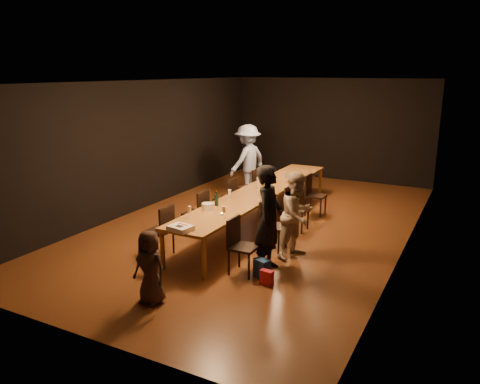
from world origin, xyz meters
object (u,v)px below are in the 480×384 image
at_px(chair_left_2, 225,198).
at_px(child, 150,267).
at_px(chair_right_2, 297,209).
at_px(chair_left_0, 159,230).
at_px(chair_left_3, 249,187).
at_px(man_blue, 248,160).
at_px(chair_right_3, 316,195).
at_px(chair_left_1, 195,213).
at_px(woman_tan, 297,215).
at_px(chair_right_1, 274,225).
at_px(woman_birthday, 269,219).
at_px(plate_stack, 208,207).
at_px(champagne_bottle, 217,198).
at_px(birthday_cake, 180,228).
at_px(table, 260,193).
at_px(chair_right_0, 244,246).
at_px(ice_bucket, 268,179).

bearing_deg(chair_left_2, child, -165.89).
xyz_separation_m(chair_right_2, chair_left_0, (-1.70, -2.40, 0.00)).
bearing_deg(chair_left_3, man_blue, 28.52).
relative_size(chair_right_3, chair_left_1, 1.00).
bearing_deg(chair_right_3, woman_tan, 11.20).
relative_size(chair_left_1, chair_left_3, 1.00).
distance_m(chair_right_1, woman_birthday, 1.03).
height_order(child, plate_stack, child).
bearing_deg(champagne_bottle, chair_right_3, 67.66).
xyz_separation_m(chair_right_1, champagne_bottle, (-1.08, -0.22, 0.44)).
relative_size(woman_birthday, birthday_cake, 4.44).
bearing_deg(woman_birthday, chair_right_3, -1.72).
distance_m(chair_right_2, chair_left_1, 2.08).
height_order(woman_birthday, woman_tan, woman_birthday).
xyz_separation_m(table, chair_right_3, (0.85, 1.20, -0.24)).
bearing_deg(woman_tan, table, 64.83).
height_order(chair_right_2, birthday_cake, chair_right_2).
distance_m(table, woman_birthday, 2.39).
distance_m(chair_right_0, chair_left_0, 1.70).
xyz_separation_m(chair_left_3, plate_stack, (0.61, -2.92, 0.35)).
relative_size(table, chair_right_3, 6.45).
distance_m(chair_right_0, chair_right_1, 1.20).
bearing_deg(chair_left_2, ice_bucket, -53.01).
bearing_deg(chair_right_2, chair_left_3, -125.22).
bearing_deg(chair_left_1, woman_tan, -93.42).
bearing_deg(birthday_cake, chair_left_2, 114.90).
height_order(table, chair_right_1, chair_right_1).
bearing_deg(woman_birthday, chair_left_2, 36.82).
height_order(birthday_cake, ice_bucket, ice_bucket).
bearing_deg(birthday_cake, woman_birthday, 43.62).
bearing_deg(woman_birthday, man_blue, 23.76).
relative_size(chair_left_3, ice_bucket, 4.25).
bearing_deg(man_blue, child, 28.95).
height_order(chair_right_0, chair_left_2, same).
bearing_deg(child, champagne_bottle, 102.34).
bearing_deg(chair_left_3, chair_right_2, -125.22).
bearing_deg(child, chair_left_1, 114.15).
distance_m(table, chair_right_2, 0.88).
xyz_separation_m(chair_left_1, plate_stack, (0.61, -0.52, 0.35)).
distance_m(child, birthday_cake, 1.03).
relative_size(chair_right_2, ice_bucket, 4.25).
xyz_separation_m(chair_right_3, champagne_bottle, (-1.08, -2.62, 0.44)).
bearing_deg(champagne_bottle, chair_left_1, 160.51).
height_order(chair_right_2, woman_tan, woman_tan).
bearing_deg(chair_left_0, man_blue, 6.43).
bearing_deg(chair_left_1, chair_right_0, -125.22).
bearing_deg(champagne_bottle, chair_right_1, 11.58).
height_order(chair_right_0, plate_stack, chair_right_0).
height_order(woman_birthday, champagne_bottle, woman_birthday).
height_order(table, plate_stack, plate_stack).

